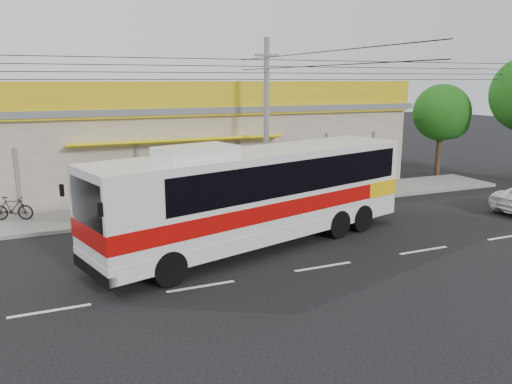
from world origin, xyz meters
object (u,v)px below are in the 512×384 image
Objects in this scene: motorbike_red at (146,206)px; motorbike_dark at (13,208)px; tree_far at (444,115)px; coach_bus at (264,189)px; utility_pole at (267,69)px.

motorbike_dark is (-5.07, 1.94, -0.05)m from motorbike_red.
motorbike_red is 1.25× the size of motorbike_dark.
tree_far is at bearing -67.70° from motorbike_dark.
motorbike_red is (-3.32, 4.45, -1.33)m from coach_bus.
tree_far reaches higher than motorbike_red.
coach_bus is 10.64m from motorbike_dark.
tree_far is (23.45, 1.30, 3.11)m from motorbike_dark.
coach_bus reaches higher than motorbike_red.
coach_bus is at bearing -114.83° from utility_pole.
tree_far is at bearing -74.79° from motorbike_red.
utility_pole reaches higher than tree_far.
motorbike_dark is 0.30× the size of tree_far.
motorbike_red is 0.06× the size of utility_pole.
motorbike_red is at bearing -173.67° from utility_pole.
motorbike_red reaches higher than motorbike_dark.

